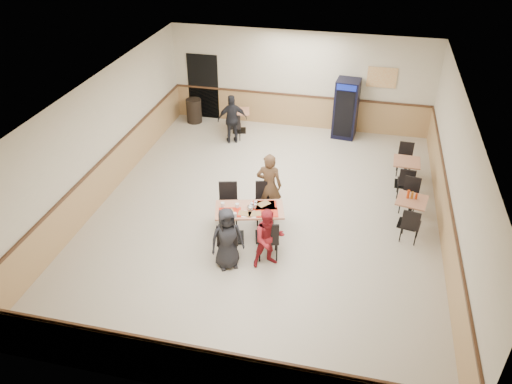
% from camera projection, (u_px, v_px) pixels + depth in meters
% --- Properties ---
extents(ground, '(10.00, 10.00, 0.00)m').
position_uv_depth(ground, '(265.00, 213.00, 11.85)').
color(ground, beige).
rests_on(ground, ground).
extents(room_shell, '(10.00, 10.00, 10.00)m').
position_uv_depth(room_shell, '(350.00, 150.00, 13.29)').
color(room_shell, silver).
rests_on(room_shell, ground).
extents(main_table, '(1.59, 1.08, 0.78)m').
position_uv_depth(main_table, '(250.00, 219.00, 10.77)').
color(main_table, black).
rests_on(main_table, ground).
extents(main_chairs, '(1.68, 1.98, 0.99)m').
position_uv_depth(main_chairs, '(247.00, 220.00, 10.78)').
color(main_chairs, black).
rests_on(main_chairs, ground).
extents(diner_woman_left, '(0.80, 0.71, 1.37)m').
position_uv_depth(diner_woman_left, '(227.00, 239.00, 9.92)').
color(diner_woman_left, black).
rests_on(diner_woman_left, ground).
extents(diner_woman_right, '(0.81, 0.76, 1.33)m').
position_uv_depth(diner_woman_right, '(269.00, 238.00, 9.96)').
color(diner_woman_right, maroon).
rests_on(diner_woman_right, ground).
extents(diner_man_opposite, '(0.60, 0.41, 1.61)m').
position_uv_depth(diner_man_opposite, '(269.00, 186.00, 11.37)').
color(diner_man_opposite, brown).
rests_on(diner_man_opposite, ground).
extents(lone_diner, '(0.94, 0.67, 1.48)m').
position_uv_depth(lone_diner, '(232.00, 119.00, 14.59)').
color(lone_diner, black).
rests_on(lone_diner, ground).
extents(tabletop_clutter, '(1.30, 0.88, 0.12)m').
position_uv_depth(tabletop_clutter, '(250.00, 209.00, 10.58)').
color(tabletop_clutter, red).
rests_on(tabletop_clutter, main_table).
extents(side_table_near, '(0.77, 0.77, 0.69)m').
position_uv_depth(side_table_near, '(410.00, 208.00, 11.21)').
color(side_table_near, black).
rests_on(side_table_near, ground).
extents(side_table_near_chair_south, '(0.48, 0.48, 0.88)m').
position_uv_depth(side_table_near_chair_south, '(411.00, 223.00, 10.77)').
color(side_table_near_chair_south, black).
rests_on(side_table_near_chair_south, ground).
extents(side_table_near_chair_north, '(0.48, 0.48, 0.88)m').
position_uv_depth(side_table_near_chair_north, '(409.00, 196.00, 11.68)').
color(side_table_near_chair_north, black).
rests_on(side_table_near_chair_north, ground).
extents(side_table_far, '(0.67, 0.67, 0.70)m').
position_uv_depth(side_table_far, '(405.00, 169.00, 12.68)').
color(side_table_far, black).
rests_on(side_table_far, ground).
extents(side_table_far_chair_south, '(0.42, 0.42, 0.89)m').
position_uv_depth(side_table_far_chair_south, '(406.00, 181.00, 12.23)').
color(side_table_far_chair_south, black).
rests_on(side_table_far_chair_south, ground).
extents(side_table_far_chair_north, '(0.42, 0.42, 0.89)m').
position_uv_depth(side_table_far_chair_north, '(405.00, 160.00, 13.15)').
color(side_table_far_chair_north, black).
rests_on(side_table_far_chair_north, ground).
extents(condiment_caddy, '(0.23, 0.06, 0.20)m').
position_uv_depth(condiment_caddy, '(411.00, 195.00, 11.08)').
color(condiment_caddy, '#BF390D').
rests_on(condiment_caddy, side_table_near).
extents(back_table, '(0.77, 0.77, 0.68)m').
position_uv_depth(back_table, '(239.00, 118.00, 15.38)').
color(back_table, black).
rests_on(back_table, ground).
extents(back_table_chair_lone, '(0.48, 0.48, 0.86)m').
position_uv_depth(back_table_chair_lone, '(235.00, 126.00, 14.94)').
color(back_table_chair_lone, black).
rests_on(back_table_chair_lone, ground).
extents(pepsi_cooler, '(0.73, 0.74, 1.78)m').
position_uv_depth(pepsi_cooler, '(346.00, 109.00, 14.86)').
color(pepsi_cooler, black).
rests_on(pepsi_cooler, ground).
extents(trash_bin, '(0.49, 0.49, 0.77)m').
position_uv_depth(trash_bin, '(194.00, 111.00, 16.00)').
color(trash_bin, black).
rests_on(trash_bin, ground).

